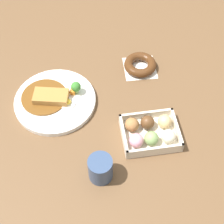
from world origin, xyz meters
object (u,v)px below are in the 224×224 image
Objects in this scene: donut_box at (150,132)px; curry_plate at (55,100)px; chocolate_ring_donut at (140,65)px; coffee_mug at (102,169)px.

curry_plate is at bearing -31.93° from donut_box.
coffee_mug is at bearing 64.38° from chocolate_ring_donut.
coffee_mug reaches higher than chocolate_ring_donut.
curry_plate is at bearing 19.69° from chocolate_ring_donut.
chocolate_ring_donut is 1.41× the size of coffee_mug.
curry_plate is 0.33m from coffee_mug.
chocolate_ring_donut is (-0.03, -0.30, -0.01)m from donut_box.
chocolate_ring_donut is at bearing -95.41° from donut_box.
donut_box is 0.30m from chocolate_ring_donut.
chocolate_ring_donut is at bearing -115.62° from coffee_mug.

